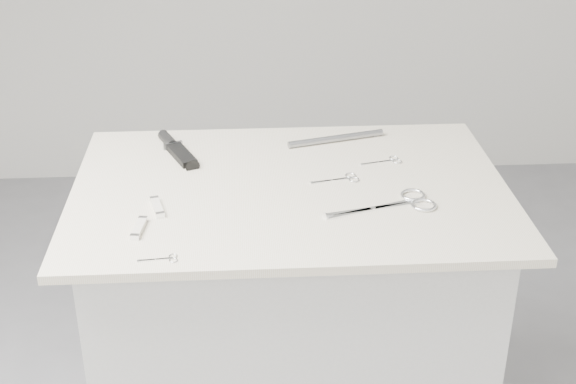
{
  "coord_description": "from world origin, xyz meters",
  "views": [
    {
      "loc": [
        -0.11,
        -1.64,
        1.75
      ],
      "look_at": [
        -0.01,
        -0.03,
        0.92
      ],
      "focal_mm": 50.0,
      "sensor_mm": 36.0,
      "label": 1
    }
  ],
  "objects": [
    {
      "name": "large_shears",
      "position": [
        0.24,
        -0.1,
        0.92
      ],
      "size": [
        0.25,
        0.13,
        0.01
      ],
      "rotation": [
        0.0,
        0.0,
        0.28
      ],
      "color": "white",
      "rests_on": "display_board"
    },
    {
      "name": "pocket_knife_a",
      "position": [
        -0.3,
        -0.09,
        0.93
      ],
      "size": [
        0.04,
        0.09,
        0.01
      ],
      "rotation": [
        0.0,
        0.0,
        1.82
      ],
      "color": "beige",
      "rests_on": "display_board"
    },
    {
      "name": "pocket_knife_b",
      "position": [
        -0.33,
        -0.18,
        0.93
      ],
      "size": [
        0.03,
        0.09,
        0.01
      ],
      "rotation": [
        0.0,
        0.0,
        1.44
      ],
      "color": "beige",
      "rests_on": "display_board"
    },
    {
      "name": "display_board",
      "position": [
        0.0,
        0.0,
        0.91
      ],
      "size": [
        1.0,
        0.7,
        0.02
      ],
      "primitive_type": "cube",
      "color": "beige",
      "rests_on": "plinth"
    },
    {
      "name": "sheathed_knife",
      "position": [
        -0.28,
        0.22,
        0.93
      ],
      "size": [
        0.11,
        0.2,
        0.03
      ],
      "rotation": [
        0.0,
        0.0,
        1.97
      ],
      "color": "black",
      "rests_on": "display_board"
    },
    {
      "name": "metal_rail",
      "position": [
        0.13,
        0.25,
        0.93
      ],
      "size": [
        0.26,
        0.09,
        0.02
      ],
      "primitive_type": "cylinder",
      "rotation": [
        0.0,
        1.57,
        0.27
      ],
      "color": "gray",
      "rests_on": "display_board"
    },
    {
      "name": "tiny_scissors",
      "position": [
        -0.27,
        -0.3,
        0.92
      ],
      "size": [
        0.08,
        0.03,
        0.0
      ],
      "rotation": [
        0.0,
        0.0,
        0.1
      ],
      "color": "white",
      "rests_on": "display_board"
    },
    {
      "name": "embroidery_scissors_a",
      "position": [
        0.25,
        0.12,
        0.92
      ],
      "size": [
        0.1,
        0.05,
        0.0
      ],
      "rotation": [
        0.0,
        0.0,
        0.24
      ],
      "color": "white",
      "rests_on": "display_board"
    },
    {
      "name": "plinth",
      "position": [
        0.0,
        0.0,
        0.45
      ],
      "size": [
        0.9,
        0.6,
        0.9
      ],
      "primitive_type": "cube",
      "color": "silver",
      "rests_on": "ground"
    },
    {
      "name": "embroidery_scissors_b",
      "position": [
        0.13,
        0.03,
        0.92
      ],
      "size": [
        0.12,
        0.05,
        0.0
      ],
      "rotation": [
        0.0,
        0.0,
        0.22
      ],
      "color": "white",
      "rests_on": "display_board"
    }
  ]
}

